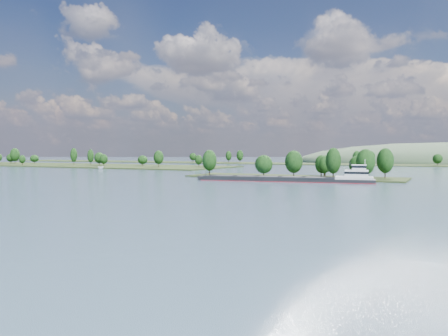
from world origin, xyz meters
The scene contains 7 objects.
ground centered at (0.00, 120.00, 0.00)m, with size 1800.00×1800.00×0.00m, color #384E61.
tree_island centered at (6.20, 178.14, 4.17)m, with size 100.00×31.19×14.50m.
left_bank centered at (-228.72, 260.11, 0.99)m, with size 300.00×80.00×16.23m.
back_shoreline centered at (8.98, 399.97, 0.77)m, with size 900.00×60.00×15.80m.
hill_west centered at (60.00, 500.00, 0.00)m, with size 320.00×160.00×44.00m, color #384E35.
cargo_barge centered at (9.34, 154.89, 1.23)m, with size 72.44×19.94×9.74m.
motorboat centered at (-153.15, 217.52, 1.01)m, with size 1.96×5.22×2.01m, color white.
Camera 1 is at (64.26, -15.58, 12.13)m, focal length 35.00 mm.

